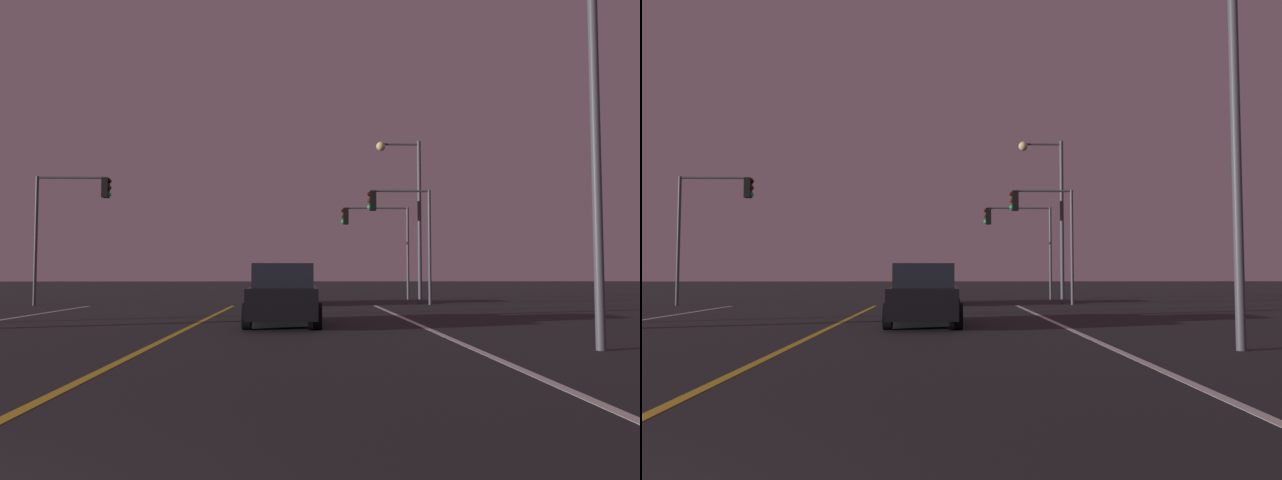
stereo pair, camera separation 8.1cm
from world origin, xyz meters
TOP-DOWN VIEW (x-y plane):
  - lane_edge_right at (6.25, 9.15)m, footprint 0.16×30.30m
  - lane_center_divider at (0.00, 9.15)m, footprint 0.16×30.30m
  - car_ahead_far at (2.42, 25.52)m, footprint 2.02×4.30m
  - car_lead_same_lane at (2.48, 14.49)m, footprint 2.02×4.30m
  - traffic_light_near_right at (7.45, 24.80)m, footprint 2.91×0.36m
  - traffic_light_near_left at (-7.29, 24.80)m, footprint 3.36×0.36m
  - traffic_light_far_right at (7.00, 30.30)m, footprint 3.72×0.36m
  - street_lamp_right_near at (7.97, 8.91)m, footprint 2.40×0.44m
  - street_lamp_right_far at (8.07, 25.70)m, footprint 2.12×0.44m

SIDE VIEW (x-z plane):
  - lane_edge_right at x=6.25m, z-range 0.00..0.01m
  - lane_center_divider at x=0.00m, z-range 0.00..0.01m
  - car_ahead_far at x=2.42m, z-range -0.03..1.67m
  - car_lead_same_lane at x=2.48m, z-range -0.03..1.67m
  - traffic_light_far_right at x=7.00m, z-range 1.28..6.32m
  - traffic_light_near_right at x=7.45m, z-range 1.27..6.50m
  - traffic_light_near_left at x=-7.29m, z-range 1.39..7.16m
  - street_lamp_right_near at x=7.97m, z-range 1.06..8.38m
  - street_lamp_right_far at x=8.07m, z-range 1.06..8.74m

